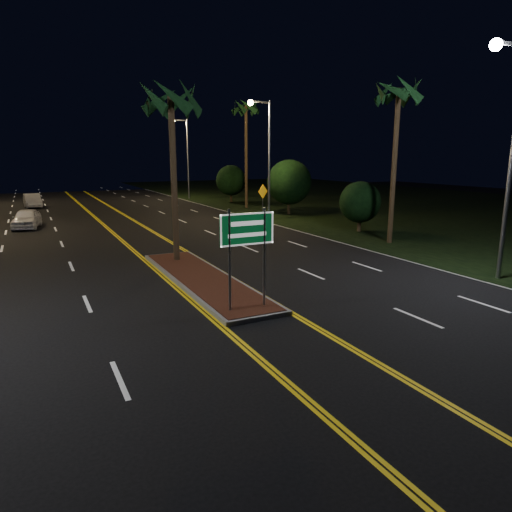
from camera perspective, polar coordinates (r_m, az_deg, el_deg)
ground at (r=12.42m, az=4.57°, el=-10.87°), size 120.00×120.00×0.00m
grass_right at (r=50.23m, az=19.54°, el=6.08°), size 40.00×110.00×0.01m
median_island at (r=18.41m, az=-6.70°, el=-2.86°), size 2.25×10.25×0.17m
highway_sign at (r=14.10m, az=-1.11°, el=2.20°), size 1.80×0.08×3.20m
streetlight_right_near at (r=20.31m, az=28.97°, el=13.03°), size 1.91×0.44×9.00m
streetlight_right_mid at (r=35.81m, az=1.12°, el=13.60°), size 1.91×0.44×9.00m
streetlight_right_far at (r=54.34m, az=-8.94°, el=13.04°), size 1.91×0.44×9.00m
palm_median at (r=21.23m, az=-10.60°, el=18.62°), size 2.40×2.40×8.30m
palm_right_near at (r=27.22m, az=17.42°, el=18.85°), size 2.40×2.40×9.30m
palm_right_far at (r=44.15m, az=-1.26°, el=17.90°), size 2.40×2.40×10.30m
shrub_near at (r=30.83m, az=12.88°, el=6.58°), size 2.70×2.70×3.30m
shrub_mid at (r=39.26m, az=4.17°, el=9.18°), size 3.78×3.78×4.62m
shrub_far at (r=49.89m, az=-3.15°, el=9.42°), size 3.24×3.24×3.96m
car_near at (r=35.42m, az=-26.78°, el=4.38°), size 2.77×4.94×1.56m
car_far at (r=49.62m, az=-26.17°, el=6.36°), size 2.32×4.76×1.54m
warning_sign at (r=36.63m, az=0.86°, el=7.51°), size 1.05×0.50×2.72m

